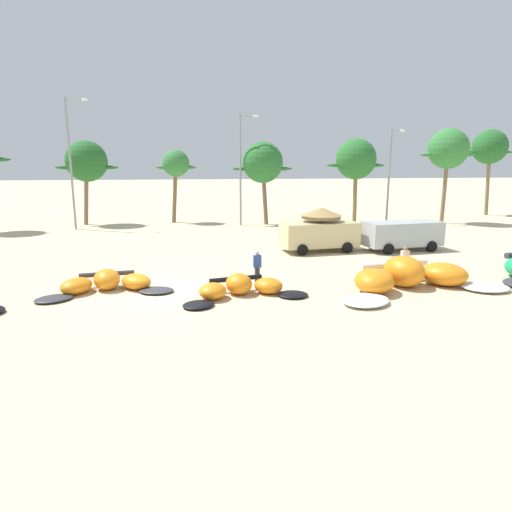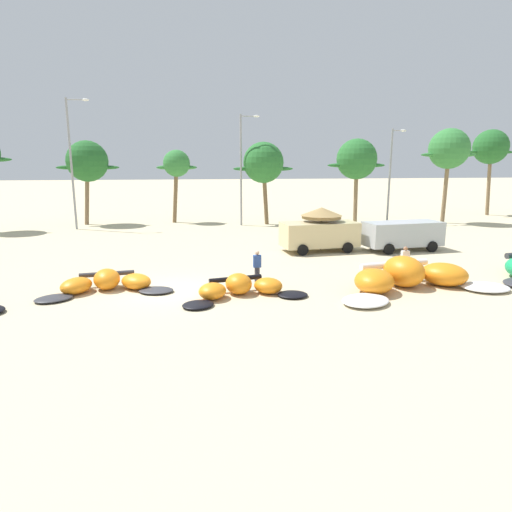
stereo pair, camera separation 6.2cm
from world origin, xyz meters
name	(u,v)px [view 2 (the right image)]	position (x,y,z in m)	size (l,w,h in m)	color
ground_plane	(170,290)	(0.00, 0.00, 0.00)	(260.00, 260.00, 0.00)	beige
kite_left	(107,283)	(-2.73, 0.34, 0.35)	(5.86, 3.11, 0.91)	#333338
kite_left_of_center	(241,288)	(3.01, -1.26, 0.34)	(5.53, 3.10, 0.89)	black
kite_center	(410,277)	(10.59, -1.32, 0.54)	(8.48, 4.65, 1.39)	white
beach_umbrella_middle	(322,213)	(9.26, 7.97, 2.39)	(2.63, 2.63, 2.74)	brown
parked_van	(401,234)	(14.26, 7.02, 1.09)	(5.13, 2.60, 1.84)	#B2B7BC
parked_car_second	(318,234)	(8.93, 7.56, 1.09)	(4.95, 2.65, 1.84)	beige
person_near_kites	(257,268)	(3.95, 0.27, 0.82)	(0.36, 0.24, 1.62)	#383842
person_by_umbrellas	(405,263)	(11.10, 0.23, 0.82)	(0.36, 0.24, 1.62)	#383842
palm_left	(87,162)	(-7.89, 22.57, 5.58)	(5.42, 3.62, 7.45)	#7F6647
palm_left_of_gap	(177,165)	(-0.12, 22.86, 5.31)	(3.68, 2.46, 6.68)	brown
palm_center_left	(263,163)	(7.55, 20.36, 5.47)	(5.41, 3.61, 7.33)	brown
palm_center_right	(357,160)	(16.06, 19.96, 5.77)	(5.47, 3.65, 7.65)	#7F6647
palm_right_of_gap	(449,150)	(24.30, 18.80, 6.67)	(5.41, 3.61, 8.54)	#7F6647
palm_right	(491,148)	(32.13, 23.95, 7.03)	(5.31, 3.54, 8.89)	#7F6647
lamppost_west	(73,158)	(-8.42, 19.69, 5.86)	(1.87, 0.24, 10.61)	gray
lamppost_west_center	(242,165)	(5.64, 20.04, 5.32)	(1.74, 0.24, 9.58)	gray
lamppost_east_center	(391,172)	(19.12, 19.30, 4.72)	(1.39, 0.24, 8.47)	gray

